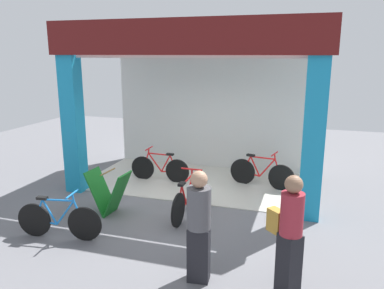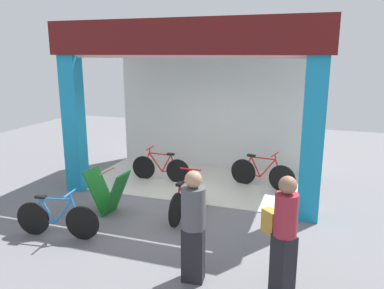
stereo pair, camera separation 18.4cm
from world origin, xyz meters
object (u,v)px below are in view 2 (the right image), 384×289
object	(u,v)px
sandwich_board_sign	(108,192)
pedestrian_1	(193,225)
bicycle_parked_1	(185,199)
bicycle_inside_1	(161,168)
pedestrian_0	(283,234)
bicycle_parked_0	(57,219)
bicycle_inside_0	(262,174)

from	to	relation	value
sandwich_board_sign	pedestrian_1	bearing A→B (deg)	-35.32
bicycle_parked_1	bicycle_inside_1	bearing A→B (deg)	125.91
bicycle_parked_1	sandwich_board_sign	size ratio (longest dim) A/B	1.81
sandwich_board_sign	pedestrian_0	distance (m)	3.99
bicycle_parked_0	bicycle_parked_1	size ratio (longest dim) A/B	0.94
bicycle_inside_1	bicycle_parked_1	distance (m)	2.27
bicycle_inside_0	pedestrian_0	size ratio (longest dim) A/B	0.95
bicycle_inside_1	pedestrian_1	xyz separation A→B (m)	(2.19, -3.90, 0.51)
pedestrian_0	pedestrian_1	size ratio (longest dim) A/B	1.02
bicycle_parked_0	pedestrian_0	distance (m)	3.99
bicycle_inside_1	sandwich_board_sign	size ratio (longest dim) A/B	1.71
bicycle_inside_1	bicycle_parked_1	size ratio (longest dim) A/B	0.95
bicycle_inside_0	pedestrian_0	bearing A→B (deg)	-77.88
bicycle_inside_1	pedestrian_0	size ratio (longest dim) A/B	0.93
bicycle_inside_0	pedestrian_1	bearing A→B (deg)	-94.59
bicycle_inside_0	bicycle_parked_1	distance (m)	2.47
bicycle_inside_0	bicycle_parked_0	distance (m)	4.83
bicycle_inside_0	bicycle_inside_1	world-z (taller)	bicycle_inside_0
bicycle_inside_1	bicycle_inside_0	bearing A→B (deg)	7.30
bicycle_parked_0	bicycle_parked_1	distance (m)	2.44
bicycle_parked_0	pedestrian_1	distance (m)	2.80
bicycle_inside_0	bicycle_parked_1	size ratio (longest dim) A/B	0.97
pedestrian_1	bicycle_inside_1	bearing A→B (deg)	119.28
bicycle_inside_0	bicycle_parked_0	world-z (taller)	bicycle_inside_0
sandwich_board_sign	pedestrian_0	size ratio (longest dim) A/B	0.54
bicycle_inside_1	pedestrian_1	world-z (taller)	pedestrian_1
bicycle_inside_0	pedestrian_1	world-z (taller)	pedestrian_1
bicycle_parked_0	bicycle_parked_1	bearing A→B (deg)	40.51
bicycle_inside_0	pedestrian_1	size ratio (longest dim) A/B	0.97
bicycle_inside_0	pedestrian_0	xyz separation A→B (m)	(0.89, -4.13, 0.51)
bicycle_inside_0	sandwich_board_sign	size ratio (longest dim) A/B	1.75
bicycle_parked_1	pedestrian_0	world-z (taller)	pedestrian_0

